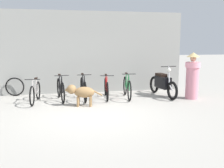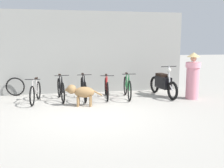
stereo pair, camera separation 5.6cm
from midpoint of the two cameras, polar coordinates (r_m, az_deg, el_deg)
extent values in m
plane|color=#ADA89E|center=(7.13, -4.74, -6.71)|extent=(60.00, 60.00, 0.00)
cube|color=gray|center=(10.15, -7.13, 6.84)|extent=(8.12, 0.20, 3.10)
torus|color=black|center=(8.34, -17.20, -2.55)|extent=(0.12, 0.63, 0.63)
torus|color=black|center=(9.26, -15.95, -1.36)|extent=(0.12, 0.63, 0.63)
cylinder|color=beige|center=(8.66, -16.74, -0.74)|extent=(0.08, 0.48, 0.52)
cylinder|color=beige|center=(8.93, -16.38, -0.54)|extent=(0.04, 0.13, 0.47)
cylinder|color=beige|center=(8.67, -16.75, 0.84)|extent=(0.09, 0.55, 0.06)
cylinder|color=beige|center=(9.09, -16.16, -1.71)|extent=(0.07, 0.36, 0.07)
cylinder|color=beige|center=(9.10, -16.17, -0.20)|extent=(0.06, 0.29, 0.44)
cylinder|color=beige|center=(8.37, -17.16, -0.93)|extent=(0.05, 0.17, 0.46)
cube|color=black|center=(8.94, -16.40, 1.18)|extent=(0.09, 0.19, 0.05)
cylinder|color=black|center=(8.40, -17.15, 0.94)|extent=(0.46, 0.08, 0.02)
torus|color=black|center=(8.45, -10.85, -1.94)|extent=(0.13, 0.69, 0.69)
torus|color=black|center=(9.45, -11.68, -0.80)|extent=(0.13, 0.69, 0.69)
cylinder|color=black|center=(8.80, -11.24, -0.03)|extent=(0.09, 0.51, 0.57)
cylinder|color=black|center=(9.09, -11.48, 0.14)|extent=(0.04, 0.13, 0.52)
cylinder|color=black|center=(8.81, -11.34, 1.68)|extent=(0.10, 0.59, 0.06)
cylinder|color=black|center=(9.26, -11.54, -1.15)|extent=(0.07, 0.39, 0.08)
cylinder|color=black|center=(9.27, -11.63, 0.47)|extent=(0.06, 0.31, 0.48)
cylinder|color=black|center=(8.48, -10.97, -0.19)|extent=(0.05, 0.18, 0.51)
cube|color=black|center=(9.10, -11.57, 1.98)|extent=(0.09, 0.19, 0.05)
cylinder|color=black|center=(8.52, -11.10, 1.82)|extent=(0.46, 0.08, 0.02)
torus|color=black|center=(8.44, -6.06, -1.81)|extent=(0.06, 0.70, 0.70)
torus|color=black|center=(9.49, -6.75, -0.60)|extent=(0.06, 0.70, 0.70)
cylinder|color=black|center=(8.81, -6.37, 0.14)|extent=(0.03, 0.53, 0.58)
cylinder|color=black|center=(9.11, -6.57, 0.33)|extent=(0.03, 0.14, 0.53)
cylinder|color=black|center=(8.82, -6.44, 1.87)|extent=(0.03, 0.62, 0.06)
cylinder|color=black|center=(9.30, -6.63, -0.97)|extent=(0.03, 0.41, 0.08)
cylinder|color=black|center=(9.31, -6.69, 0.67)|extent=(0.03, 0.32, 0.49)
cylinder|color=black|center=(8.47, -6.15, -0.03)|extent=(0.03, 0.19, 0.51)
cube|color=black|center=(9.13, -6.63, 2.19)|extent=(0.07, 0.18, 0.05)
cylinder|color=black|center=(8.51, -6.24, 2.00)|extent=(0.46, 0.03, 0.02)
torus|color=black|center=(8.59, -1.21, -1.71)|extent=(0.12, 0.65, 0.65)
torus|color=black|center=(9.61, -1.61, -0.56)|extent=(0.12, 0.65, 0.65)
cylinder|color=red|center=(8.95, -1.38, 0.10)|extent=(0.09, 0.51, 0.54)
cylinder|color=red|center=(9.25, -1.50, 0.29)|extent=(0.04, 0.13, 0.50)
cylinder|color=red|center=(8.97, -1.41, 1.70)|extent=(0.10, 0.59, 0.06)
cylinder|color=red|center=(9.42, -1.54, -0.90)|extent=(0.07, 0.39, 0.08)
cylinder|color=red|center=(9.43, -1.57, 0.62)|extent=(0.06, 0.31, 0.46)
cylinder|color=red|center=(8.63, -1.25, -0.07)|extent=(0.05, 0.18, 0.48)
cube|color=black|center=(9.26, -1.52, 2.02)|extent=(0.09, 0.19, 0.05)
cylinder|color=black|center=(8.67, -1.29, 1.81)|extent=(0.46, 0.08, 0.02)
torus|color=black|center=(8.68, 3.62, -1.49)|extent=(0.12, 0.69, 0.69)
torus|color=black|center=(9.69, 2.69, -0.37)|extent=(0.12, 0.69, 0.69)
cylinder|color=#1E7238|center=(9.04, 3.25, 0.37)|extent=(0.09, 0.51, 0.57)
cylinder|color=#1E7238|center=(9.33, 2.98, 0.54)|extent=(0.04, 0.13, 0.52)
cylinder|color=#1E7238|center=(9.05, 3.21, 2.04)|extent=(0.09, 0.60, 0.06)
cylinder|color=#1E7238|center=(9.51, 2.84, -0.72)|extent=(0.07, 0.39, 0.08)
cylinder|color=#1E7238|center=(9.52, 2.81, 0.87)|extent=(0.06, 0.31, 0.48)
cylinder|color=#1E7238|center=(8.72, 3.56, 0.21)|extent=(0.05, 0.18, 0.51)
cube|color=black|center=(9.34, 2.95, 2.34)|extent=(0.09, 0.19, 0.05)
cylinder|color=black|center=(8.75, 3.50, 2.17)|extent=(0.46, 0.08, 0.02)
torus|color=black|center=(9.05, 12.83, -1.43)|extent=(0.16, 0.65, 0.64)
torus|color=black|center=(10.22, 9.00, -0.12)|extent=(0.16, 0.65, 0.64)
cube|color=black|center=(9.60, 10.83, 0.36)|extent=(0.36, 0.80, 0.41)
cube|color=black|center=(9.68, 10.48, 1.98)|extent=(0.29, 0.52, 0.10)
cylinder|color=silver|center=(9.19, 12.14, 1.84)|extent=(0.07, 0.16, 0.62)
cylinder|color=silver|center=(9.12, 12.53, -0.75)|extent=(0.06, 0.23, 0.22)
cylinder|color=black|center=(9.20, 12.04, 3.76)|extent=(0.58, 0.09, 0.03)
sphere|color=silver|center=(9.18, 12.12, 2.99)|extent=(0.15, 0.15, 0.14)
ellipsoid|color=#997247|center=(8.02, -6.25, -1.78)|extent=(0.67, 0.45, 0.33)
cylinder|color=#997247|center=(8.01, -7.65, -3.86)|extent=(0.09, 0.09, 0.31)
cylinder|color=#997247|center=(8.19, -7.49, -3.57)|extent=(0.09, 0.09, 0.31)
cylinder|color=#997247|center=(7.98, -4.92, -3.87)|extent=(0.09, 0.09, 0.31)
cylinder|color=#997247|center=(8.15, -4.82, -3.58)|extent=(0.09, 0.09, 0.31)
sphere|color=#997247|center=(8.06, -9.00, -1.14)|extent=(0.33, 0.33, 0.28)
ellipsoid|color=#997247|center=(8.08, -9.84, -1.28)|extent=(0.17, 0.14, 0.11)
cylinder|color=#997247|center=(8.00, -3.27, -2.02)|extent=(0.28, 0.10, 0.18)
cylinder|color=pink|center=(9.40, 16.88, 0.72)|extent=(0.52, 0.52, 1.27)
cylinder|color=#FFA0B2|center=(9.33, 17.04, 4.02)|extent=(0.62, 0.62, 0.18)
sphere|color=tan|center=(9.32, 17.10, 5.31)|extent=(0.25, 0.25, 0.20)
cone|color=tan|center=(9.31, 17.14, 6.13)|extent=(0.55, 0.55, 0.16)
torus|color=black|center=(10.12, -20.55, -0.57)|extent=(0.68, 0.13, 0.68)
camera|label=1|loc=(0.03, -90.20, -0.03)|focal=42.00mm
camera|label=2|loc=(0.03, 89.80, 0.03)|focal=42.00mm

